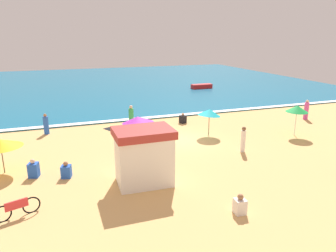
# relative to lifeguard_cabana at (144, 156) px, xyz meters

# --- Properties ---
(ground_plane) EXTENTS (60.00, 60.00, 0.00)m
(ground_plane) POSITION_rel_lifeguard_cabana_xyz_m (4.08, 5.54, -1.42)
(ground_plane) COLOR #E5B26B
(ocean_water) EXTENTS (60.00, 44.00, 0.10)m
(ocean_water) POSITION_rel_lifeguard_cabana_xyz_m (4.08, 33.54, -1.37)
(ocean_water) COLOR #146B93
(ocean_water) RESTS_ON ground_plane
(wave_breaker_foam) EXTENTS (57.00, 0.70, 0.01)m
(wave_breaker_foam) POSITION_rel_lifeguard_cabana_xyz_m (4.08, 11.84, -1.31)
(wave_breaker_foam) COLOR white
(wave_breaker_foam) RESTS_ON ocean_water
(lifeguard_cabana) EXTENTS (2.78, 2.00, 2.78)m
(lifeguard_cabana) POSITION_rel_lifeguard_cabana_xyz_m (0.00, 0.00, 0.00)
(lifeguard_cabana) COLOR white
(lifeguard_cabana) RESTS_ON ground_plane
(beach_umbrella_0) EXTENTS (2.10, 2.08, 2.03)m
(beach_umbrella_0) POSITION_rel_lifeguard_cabana_xyz_m (6.47, 5.86, 0.29)
(beach_umbrella_0) COLOR #4C3823
(beach_umbrella_0) RESTS_ON ground_plane
(beach_umbrella_2) EXTENTS (2.16, 2.16, 2.21)m
(beach_umbrella_2) POSITION_rel_lifeguard_cabana_xyz_m (12.33, 3.73, 0.55)
(beach_umbrella_2) COLOR silver
(beach_umbrella_2) RESTS_ON ground_plane
(beach_umbrella_3) EXTENTS (2.66, 2.67, 1.89)m
(beach_umbrella_3) POSITION_rel_lifeguard_cabana_xyz_m (-6.67, 3.63, 0.24)
(beach_umbrella_3) COLOR #4C3823
(beach_umbrella_3) RESTS_ON ground_plane
(beach_umbrella_5) EXTENTS (2.56, 2.57, 2.40)m
(beach_umbrella_5) POSITION_rel_lifeguard_cabana_xyz_m (0.76, 4.05, 0.72)
(beach_umbrella_5) COLOR silver
(beach_umbrella_5) RESTS_ON ground_plane
(parked_bicycle) EXTENTS (1.74, 0.65, 0.76)m
(parked_bicycle) POSITION_rel_lifeguard_cabana_xyz_m (-5.60, -1.24, -1.04)
(parked_bicycle) COLOR black
(parked_bicycle) RESTS_ON ground_plane
(beachgoer_0) EXTENTS (0.31, 0.31, 1.63)m
(beachgoer_0) POSITION_rel_lifeguard_cabana_xyz_m (6.93, 2.09, -0.62)
(beachgoer_0) COLOR white
(beachgoer_0) RESTS_ON ground_plane
(beachgoer_3) EXTENTS (0.48, 0.48, 0.87)m
(beachgoer_3) POSITION_rel_lifeguard_cabana_xyz_m (2.92, -4.00, -1.05)
(beachgoer_3) COLOR white
(beachgoer_3) RESTS_ON ground_plane
(beachgoer_5) EXTENTS (0.58, 0.58, 0.85)m
(beachgoer_5) POSITION_rel_lifeguard_cabana_xyz_m (5.95, 9.54, -1.07)
(beachgoer_5) COLOR black
(beachgoer_5) RESTS_ON ground_plane
(beachgoer_6) EXTENTS (0.41, 0.41, 1.61)m
(beachgoer_6) POSITION_rel_lifeguard_cabana_xyz_m (1.81, 10.41, -0.67)
(beachgoer_6) COLOR green
(beachgoer_6) RESTS_ON ground_plane
(beachgoer_7) EXTENTS (0.52, 0.52, 1.52)m
(beachgoer_7) POSITION_rel_lifeguard_cabana_xyz_m (-4.63, 10.16, -0.72)
(beachgoer_7) COLOR blue
(beachgoer_7) RESTS_ON ground_plane
(beachgoer_8) EXTENTS (0.58, 0.58, 0.86)m
(beachgoer_8) POSITION_rel_lifeguard_cabana_xyz_m (-3.59, 1.95, -1.06)
(beachgoer_8) COLOR blue
(beachgoer_8) RESTS_ON ground_plane
(beachgoer_9) EXTENTS (0.38, 0.38, 1.70)m
(beachgoer_9) POSITION_rel_lifeguard_cabana_xyz_m (16.40, 7.09, -0.63)
(beachgoer_9) COLOR #D84CA5
(beachgoer_9) RESTS_ON ground_plane
(beachgoer_10) EXTENTS (0.59, 0.59, 0.98)m
(beachgoer_10) POSITION_rel_lifeguard_cabana_xyz_m (-5.16, 2.56, -1.00)
(beachgoer_10) COLOR blue
(beachgoer_10) RESTS_ON ground_plane
(beach_towel_1) EXTENTS (1.36, 1.40, 0.01)m
(beach_towel_1) POSITION_rel_lifeguard_cabana_xyz_m (0.13, 9.81, -1.41)
(beach_towel_1) COLOR black
(beach_towel_1) RESTS_ON ground_plane
(small_boat_0) EXTENTS (2.80, 1.00, 0.55)m
(small_boat_0) POSITION_rel_lifeguard_cabana_xyz_m (14.76, 24.43, -1.04)
(small_boat_0) COLOR red
(small_boat_0) RESTS_ON ocean_water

